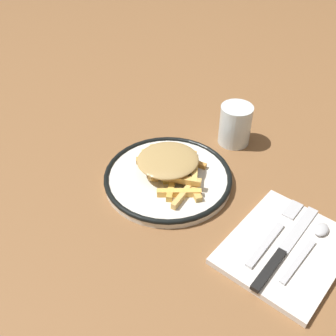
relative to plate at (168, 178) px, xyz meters
name	(u,v)px	position (x,y,z in m)	size (l,w,h in m)	color
ground_plane	(168,181)	(0.00, 0.00, -0.01)	(2.60, 2.60, 0.00)	brown
plate	(168,178)	(0.00, 0.00, 0.00)	(0.25, 0.25, 0.02)	silver
fries_heap	(169,166)	(0.00, 0.01, 0.02)	(0.18, 0.16, 0.04)	#F5B550
napkin	(286,249)	(0.25, 0.01, 0.00)	(0.17, 0.21, 0.01)	silver
fork	(275,232)	(0.22, 0.03, 0.00)	(0.04, 0.18, 0.00)	silver
knife	(281,253)	(0.26, -0.01, 0.00)	(0.04, 0.21, 0.01)	black
spoon	(312,242)	(0.28, 0.05, 0.00)	(0.03, 0.15, 0.01)	silver
water_glass	(235,125)	(0.01, 0.19, 0.03)	(0.07, 0.07, 0.09)	silver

